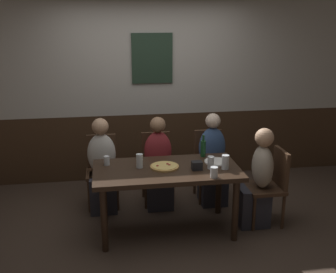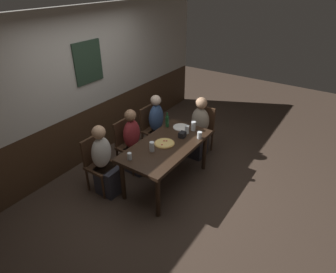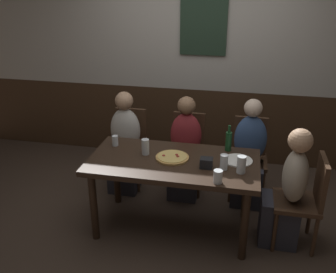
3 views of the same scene
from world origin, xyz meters
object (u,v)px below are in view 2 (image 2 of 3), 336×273
Objects in this scene: dining_table at (167,149)px; person_head_east at (198,132)px; plate_white_large at (181,127)px; chair_head_east at (203,128)px; beer_glass_tall at (187,130)px; beer_bottle_green at (167,121)px; chair_left_far at (98,161)px; person_right_far at (158,129)px; pint_glass_pale at (199,136)px; chair_right_far at (151,127)px; tumbler_water at (193,126)px; chair_mid_far at (127,142)px; condiment_caddy at (182,135)px; beer_glass_half at (152,147)px; person_left_far at (105,165)px; highball_clear at (130,157)px; pizza at (164,143)px; person_mid_far at (135,146)px.

person_head_east reaches higher than dining_table.
chair_head_east is at bearing -9.16° from plate_white_large.
beer_glass_tall is (0.46, -0.08, 0.15)m from dining_table.
beer_bottle_green reaches higher than chair_head_east.
person_right_far is (1.38, -0.16, -0.01)m from chair_left_far.
person_right_far is 1.06m from pint_glass_pale.
chair_head_east is 0.96m from chair_right_far.
tumbler_water reaches higher than beer_glass_tall.
chair_left_far is (-1.38, 0.00, 0.00)m from chair_right_far.
beer_bottle_green is at bearing 115.48° from plate_white_large.
beer_glass_tall is at bearing -121.89° from plate_white_large.
chair_mid_far is 1.00m from condiment_caddy.
condiment_caddy is (0.31, -0.09, 0.14)m from dining_table.
dining_table is 1.21m from chair_head_east.
dining_table is at bearing -49.88° from chair_left_far.
chair_left_far reaches higher than beer_glass_tall.
chair_head_east is 1.00× the size of chair_mid_far.
person_head_east is 0.55m from tumbler_water.
chair_left_far is 5.82× the size of beer_glass_half.
person_left_far reaches higher than chair_head_east.
highball_clear is (-1.09, 0.28, -0.02)m from beer_glass_tall.
plate_white_large is (-0.46, 0.10, 0.26)m from person_head_east.
pint_glass_pale is 0.65m from beer_bottle_green.
plate_white_large is 0.33m from condiment_caddy.
person_head_east is 10.21× the size of pint_glass_pale.
pint_glass_pale reaches higher than pizza.
chair_mid_far is 0.69m from chair_left_far.
dining_table is at bearing 180.00° from chair_head_east.
dining_table is 1.36× the size of person_right_far.
chair_head_east is at bearing -2.54° from beer_glass_half.
dining_table is at bearing 180.00° from person_head_east.
dining_table is at bearing -13.06° from beer_glass_half.
pizza is (-0.02, -0.79, 0.26)m from chair_mid_far.
chair_mid_far is 5.82× the size of beer_glass_half.
pint_glass_pale reaches higher than dining_table.
pizza is 0.65m from tumbler_water.
beer_glass_tall is 0.15m from condiment_caddy.
person_right_far reaches higher than beer_glass_half.
tumbler_water is (0.18, 0.21, 0.02)m from pint_glass_pale.
beer_glass_half is 0.56× the size of plate_white_large.
person_left_far is 1.28m from condiment_caddy.
person_right_far reaches higher than dining_table.
chair_right_far is (0.69, 0.00, 0.00)m from chair_mid_far.
plate_white_large is (0.58, 0.10, 0.10)m from dining_table.
plate_white_large is (0.58, -0.72, 0.25)m from chair_mid_far.
highball_clear is at bearing 159.45° from beer_glass_half.
tumbler_water is (0.63, -0.14, 0.06)m from pizza.
dining_table is at bearing 142.72° from pint_glass_pale.
highball_clear is at bearing -173.92° from beer_bottle_green.
person_left_far is (-0.69, 0.00, 0.01)m from person_mid_far.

